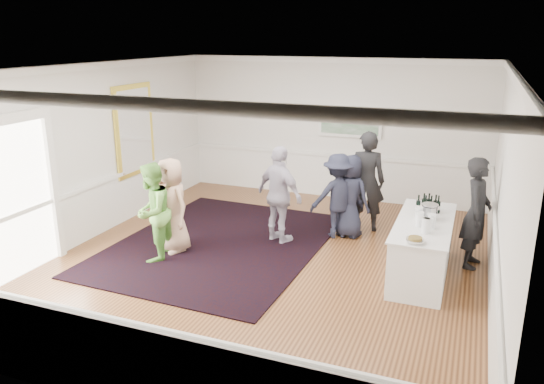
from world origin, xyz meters
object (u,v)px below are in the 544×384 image
at_px(guest_lilac, 280,195).
at_px(guest_dark_a, 338,196).
at_px(ice_bucket, 429,212).
at_px(guest_green, 152,212).
at_px(bartender, 476,213).
at_px(guest_dark_b, 366,181).
at_px(nut_bowl, 415,240).
at_px(guest_navy, 350,196).
at_px(guest_tan, 172,205).
at_px(serving_table, 422,248).

xyz_separation_m(guest_lilac, guest_dark_a, (0.91, 0.64, -0.10)).
bearing_deg(guest_lilac, ice_bucket, -162.42).
distance_m(guest_green, ice_bucket, 4.49).
bearing_deg(bartender, guest_dark_b, 70.07).
xyz_separation_m(guest_dark_b, nut_bowl, (1.23, -2.63, -0.04)).
relative_size(guest_dark_a, guest_navy, 1.02).
relative_size(guest_tan, guest_dark_a, 1.05).
bearing_deg(ice_bucket, guest_dark_a, 149.68).
xyz_separation_m(bartender, nut_bowl, (-0.78, -1.61, 0.02)).
bearing_deg(guest_dark_b, guest_dark_a, 43.47).
bearing_deg(guest_dark_a, nut_bowl, 94.73).
distance_m(bartender, nut_bowl, 1.79).
distance_m(guest_green, guest_dark_b, 4.06).
height_order(guest_lilac, guest_dark_b, guest_dark_b).
distance_m(bartender, guest_green, 5.31).
xyz_separation_m(ice_bucket, nut_bowl, (-0.09, -1.07, -0.08)).
relative_size(bartender, guest_green, 1.09).
distance_m(serving_table, nut_bowl, 1.06).
bearing_deg(serving_table, ice_bucket, 69.08).
bearing_deg(guest_dark_b, guest_navy, 53.56).
distance_m(guest_green, nut_bowl, 4.26).
height_order(serving_table, guest_navy, guest_navy).
height_order(guest_green, guest_dark_b, guest_dark_b).
bearing_deg(guest_navy, guest_dark_a, 50.36).
bearing_deg(guest_navy, guest_dark_b, -98.13).
distance_m(guest_tan, guest_navy, 3.27).
bearing_deg(guest_dark_a, guest_tan, 0.75).
distance_m(guest_lilac, ice_bucket, 2.66).
relative_size(guest_green, guest_dark_a, 1.05).
relative_size(guest_dark_b, nut_bowl, 7.21).
xyz_separation_m(guest_green, guest_dark_b, (3.03, 2.71, 0.14)).
height_order(bartender, guest_dark_b, guest_dark_b).
bearing_deg(serving_table, guest_dark_a, 145.75).
xyz_separation_m(guest_tan, nut_bowl, (4.15, -0.37, 0.10)).
bearing_deg(guest_dark_a, serving_table, 112.23).
bearing_deg(nut_bowl, guest_dark_a, 128.25).
xyz_separation_m(bartender, guest_dark_a, (-2.41, 0.47, -0.12)).
bearing_deg(nut_bowl, guest_lilac, 150.61).
height_order(guest_tan, guest_dark_a, guest_tan).
bearing_deg(bartender, nut_bowl, 161.32).
relative_size(bartender, ice_bucket, 7.03).
xyz_separation_m(guest_tan, guest_lilac, (1.60, 1.07, 0.06)).
relative_size(guest_tan, ice_bucket, 6.44).
relative_size(guest_lilac, nut_bowl, 6.63).
relative_size(guest_dark_a, guest_dark_b, 0.82).
relative_size(serving_table, guest_navy, 1.41).
height_order(guest_lilac, ice_bucket, guest_lilac).
height_order(guest_green, nut_bowl, guest_green).
xyz_separation_m(guest_green, guest_navy, (2.81, 2.27, -0.05)).
bearing_deg(guest_dark_b, bartender, 142.79).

